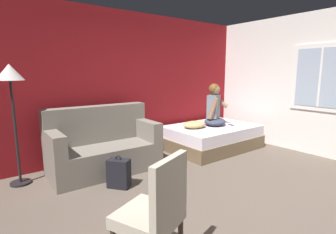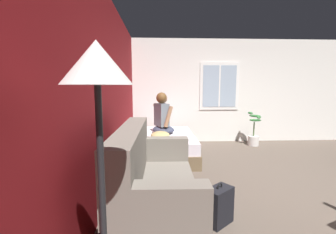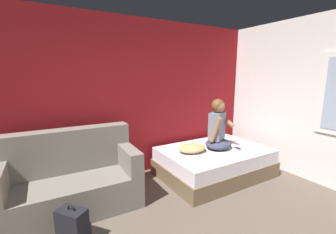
{
  "view_description": "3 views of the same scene",
  "coord_description": "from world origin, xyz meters",
  "views": [
    {
      "loc": [
        -2.24,
        -1.78,
        1.6
      ],
      "look_at": [
        0.47,
        1.78,
        0.82
      ],
      "focal_mm": 28.0,
      "sensor_mm": 36.0,
      "label": 1
    },
    {
      "loc": [
        -2.93,
        2.04,
        1.47
      ],
      "look_at": [
        0.75,
        1.86,
        0.97
      ],
      "focal_mm": 24.0,
      "sensor_mm": 36.0,
      "label": 2
    },
    {
      "loc": [
        -0.88,
        -0.92,
        1.78
      ],
      "look_at": [
        0.72,
        1.82,
        1.17
      ],
      "focal_mm": 24.0,
      "sensor_mm": 36.0,
      "label": 3
    }
  ],
  "objects": [
    {
      "name": "wall_side_with_window",
      "position": [
        3.05,
        0.01,
        1.35
      ],
      "size": [
        0.19,
        6.77,
        2.7
      ],
      "color": "silver",
      "rests_on": "ground"
    },
    {
      "name": "potted_plant",
      "position": [
        2.49,
        -0.38,
        0.3
      ],
      "size": [
        0.39,
        0.37,
        0.85
      ],
      "color": "silver",
      "rests_on": "ground"
    },
    {
      "name": "backpack",
      "position": [
        -0.69,
        1.39,
        0.19
      ],
      "size": [
        0.35,
        0.35,
        0.46
      ],
      "color": "black",
      "rests_on": "ground"
    },
    {
      "name": "throw_pillow",
      "position": [
        1.29,
        1.99,
        0.55
      ],
      "size": [
        0.52,
        0.41,
        0.14
      ],
      "primitive_type": "ellipsoid",
      "rotation": [
        0.0,
        0.0,
        -0.11
      ],
      "color": "tan",
      "rests_on": "bed"
    },
    {
      "name": "cell_phone",
      "position": [
        2.1,
        1.73,
        0.48
      ],
      "size": [
        0.1,
        0.15,
        0.01
      ],
      "primitive_type": "cube",
      "rotation": [
        0.0,
        0.0,
        2.94
      ],
      "color": "black",
      "rests_on": "bed"
    },
    {
      "name": "floor_lamp",
      "position": [
        -1.78,
        2.34,
        1.43
      ],
      "size": [
        0.36,
        0.36,
        1.7
      ],
      "color": "black",
      "rests_on": "ground"
    },
    {
      "name": "wall_back_accent",
      "position": [
        0.0,
        2.76,
        1.35
      ],
      "size": [
        10.94,
        0.16,
        2.7
      ],
      "primitive_type": "cube",
      "color": "maroon",
      "rests_on": "ground"
    },
    {
      "name": "bed",
      "position": [
        1.73,
        1.92,
        0.24
      ],
      "size": [
        1.87,
        1.31,
        0.48
      ],
      "color": "brown",
      "rests_on": "ground"
    },
    {
      "name": "person_seated",
      "position": [
        1.8,
        1.93,
        0.84
      ],
      "size": [
        0.66,
        0.63,
        0.88
      ],
      "color": "#383D51",
      "rests_on": "bed"
    },
    {
      "name": "couch",
      "position": [
        -0.6,
        2.11,
        0.39
      ],
      "size": [
        1.72,
        0.86,
        1.04
      ],
      "color": "slate",
      "rests_on": "ground"
    },
    {
      "name": "ground_plane",
      "position": [
        0.0,
        0.0,
        0.0
      ],
      "size": [
        40.0,
        40.0,
        0.0
      ],
      "primitive_type": "plane",
      "color": "brown"
    }
  ]
}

